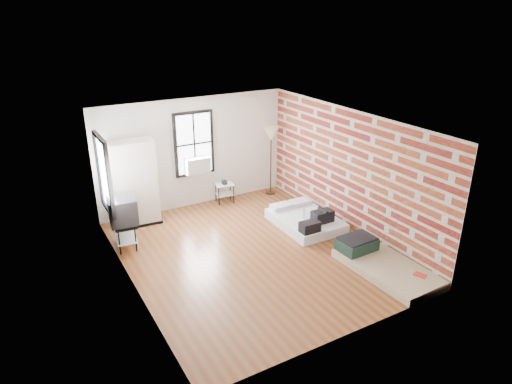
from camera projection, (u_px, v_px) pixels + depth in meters
ground at (252, 253)px, 9.65m from camera, size 6.00×6.00×0.00m
room_shell at (253, 169)px, 9.39m from camera, size 5.02×6.02×2.80m
mattress_main at (306, 220)px, 10.80m from camera, size 1.30×1.74×0.55m
mattress_bare at (380, 262)px, 9.06m from camera, size 1.16×2.11×0.45m
wardrobe at (135, 183)px, 10.64m from camera, size 1.08×0.69×2.04m
side_table at (225, 188)px, 12.00m from camera, size 0.51×0.44×0.61m
floor_lamp at (271, 137)px, 12.12m from camera, size 0.40×0.40×1.87m
tv_stand at (123, 212)px, 9.64m from camera, size 0.64×0.85×1.13m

